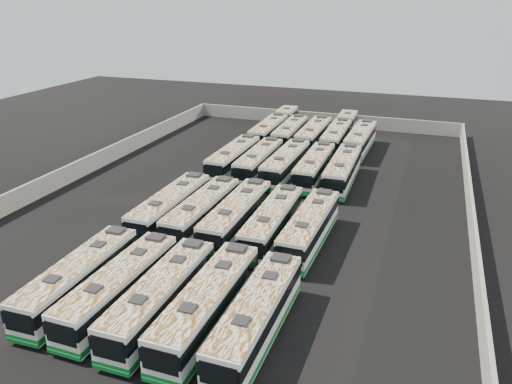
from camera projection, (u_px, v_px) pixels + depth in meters
name	position (u px, v px, depth m)	size (l,w,h in m)	color
ground	(248.00, 204.00, 53.69)	(140.00, 140.00, 0.00)	black
perimeter_wall	(248.00, 194.00, 53.28)	(45.20, 73.20, 2.20)	gray
bus_front_far_left	(79.00, 278.00, 36.36)	(2.83, 12.11, 3.40)	beige
bus_front_left	(120.00, 287.00, 35.24)	(2.74, 12.14, 3.41)	beige
bus_front_center	(161.00, 297.00, 34.07)	(2.69, 12.28, 3.46)	beige
bus_front_right	(208.00, 305.00, 33.15)	(2.71, 12.57, 3.54)	beige
bus_front_far_right	(257.00, 316.00, 32.04)	(2.66, 12.25, 3.45)	beige
bus_midfront_far_left	(171.00, 207.00, 48.23)	(2.65, 12.46, 3.51)	beige
bus_midfront_left	(202.00, 212.00, 47.35)	(2.76, 12.27, 3.45)	beige
bus_midfront_center	(236.00, 216.00, 46.37)	(2.64, 12.50, 3.52)	beige
bus_midfront_right	(272.00, 222.00, 45.17)	(2.69, 12.15, 3.42)	beige
bus_midfront_far_right	(310.00, 228.00, 44.12)	(2.89, 12.23, 3.43)	beige
bus_midback_far_left	(234.00, 158.00, 62.66)	(2.66, 12.32, 3.47)	beige
bus_midback_left	(259.00, 161.00, 61.65)	(2.62, 12.08, 3.40)	beige
bus_midback_center	(286.00, 164.00, 60.49)	(2.84, 12.53, 3.52)	beige
bus_midback_right	(314.00, 167.00, 59.57)	(2.68, 12.14, 3.41)	beige
bus_midback_far_right	(343.00, 170.00, 58.37)	(2.79, 12.47, 3.51)	beige
bus_back_far_left	(275.00, 126.00, 77.76)	(2.84, 18.85, 3.41)	beige
bus_back_left	(290.00, 133.00, 73.85)	(2.89, 12.24, 3.43)	beige
bus_back_center	(313.00, 135.00, 72.70)	(2.65, 12.53, 3.53)	beige
bus_back_right	(340.00, 132.00, 74.53)	(2.89, 18.88, 3.42)	beige
bus_back_far_right	(360.00, 140.00, 70.47)	(2.89, 12.48, 3.50)	beige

